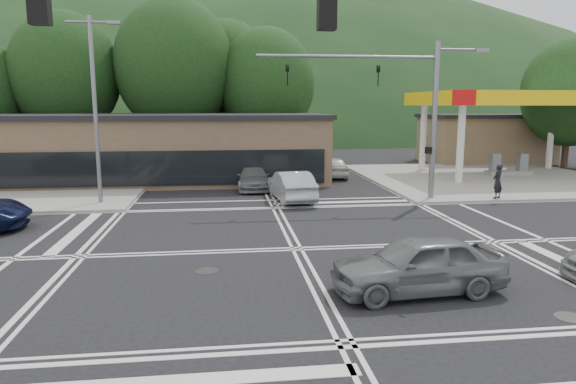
{
  "coord_description": "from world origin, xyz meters",
  "views": [
    {
      "loc": [
        -2.44,
        -16.85,
        4.88
      ],
      "look_at": [
        0.13,
        3.46,
        1.4
      ],
      "focal_mm": 32.0,
      "sensor_mm": 36.0,
      "label": 1
    }
  ],
  "objects": [
    {
      "name": "ground",
      "position": [
        0.0,
        0.0,
        0.0
      ],
      "size": [
        120.0,
        120.0,
        0.0
      ],
      "primitive_type": "plane",
      "color": "black",
      "rests_on": "ground"
    },
    {
      "name": "sidewalk_ne",
      "position": [
        15.0,
        15.0,
        0.07
      ],
      "size": [
        16.0,
        16.0,
        0.15
      ],
      "primitive_type": "cube",
      "color": "gray",
      "rests_on": "ground"
    },
    {
      "name": "sidewalk_nw",
      "position": [
        -15.0,
        15.0,
        0.07
      ],
      "size": [
        16.0,
        16.0,
        0.15
      ],
      "primitive_type": "cube",
      "color": "gray",
      "rests_on": "ground"
    },
    {
      "name": "gas_station_canopy",
      "position": [
        16.99,
        15.99,
        5.04
      ],
      "size": [
        12.32,
        8.34,
        5.75
      ],
      "color": "silver",
      "rests_on": "ground"
    },
    {
      "name": "convenience_store",
      "position": [
        20.0,
        25.0,
        1.9
      ],
      "size": [
        10.0,
        6.0,
        3.8
      ],
      "primitive_type": "cube",
      "color": "#846B4F",
      "rests_on": "ground"
    },
    {
      "name": "commercial_row",
      "position": [
        -8.0,
        17.0,
        2.0
      ],
      "size": [
        24.0,
        8.0,
        4.0
      ],
      "primitive_type": "cube",
      "color": "brown",
      "rests_on": "ground"
    },
    {
      "name": "hill_north",
      "position": [
        0.0,
        90.0,
        0.0
      ],
      "size": [
        252.0,
        126.0,
        140.0
      ],
      "primitive_type": "ellipsoid",
      "color": "#19381A",
      "rests_on": "ground"
    },
    {
      "name": "tree_n_a",
      "position": [
        -14.0,
        24.0,
        7.14
      ],
      "size": [
        8.0,
        8.0,
        11.75
      ],
      "color": "#382619",
      "rests_on": "ground"
    },
    {
      "name": "tree_n_b",
      "position": [
        -6.0,
        24.0,
        7.79
      ],
      "size": [
        9.0,
        9.0,
        12.98
      ],
      "color": "#382619",
      "rests_on": "ground"
    },
    {
      "name": "tree_n_c",
      "position": [
        1.0,
        24.0,
        6.49
      ],
      "size": [
        7.6,
        7.6,
        10.87
      ],
      "color": "#382619",
      "rests_on": "ground"
    },
    {
      "name": "tree_n_e",
      "position": [
        -2.0,
        28.0,
        7.14
      ],
      "size": [
        8.4,
        8.4,
        11.98
      ],
      "color": "#382619",
      "rests_on": "ground"
    },
    {
      "name": "tree_ne",
      "position": [
        24.0,
        20.0,
        5.84
      ],
      "size": [
        7.2,
        7.2,
        9.99
      ],
      "color": "#382619",
      "rests_on": "ground"
    },
    {
      "name": "streetlight_nw",
      "position": [
        -8.44,
        9.0,
        5.05
      ],
      "size": [
        2.5,
        0.25,
        9.0
      ],
      "color": "slate",
      "rests_on": "ground"
    },
    {
      "name": "signal_mast_ne",
      "position": [
        6.95,
        8.2,
        5.07
      ],
      "size": [
        11.65,
        0.3,
        8.0
      ],
      "color": "slate",
      "rests_on": "ground"
    },
    {
      "name": "car_grey_center",
      "position": [
        2.55,
        -4.5,
        0.78
      ],
      "size": [
        4.72,
        2.22,
        1.56
      ],
      "primitive_type": "imported",
      "rotation": [
        0.0,
        0.0,
        -1.49
      ],
      "color": "slate",
      "rests_on": "ground"
    },
    {
      "name": "car_queue_a",
      "position": [
        1.0,
        9.0,
        0.77
      ],
      "size": [
        2.1,
        4.83,
        1.55
      ],
      "primitive_type": "imported",
      "rotation": [
        0.0,
        0.0,
        3.24
      ],
      "color": "#A5A8AC",
      "rests_on": "ground"
    },
    {
      "name": "car_queue_b",
      "position": [
        4.93,
        17.28,
        0.71
      ],
      "size": [
        1.72,
        4.17,
        1.41
      ],
      "primitive_type": "imported",
      "rotation": [
        0.0,
        0.0,
        3.13
      ],
      "color": "silver",
      "rests_on": "ground"
    },
    {
      "name": "car_northbound",
      "position": [
        -0.73,
        12.98,
        0.66
      ],
      "size": [
        1.9,
        4.59,
        1.33
      ],
      "primitive_type": "imported",
      "rotation": [
        0.0,
        0.0,
        -0.01
      ],
      "color": "slate",
      "rests_on": "ground"
    },
    {
      "name": "pedestrian",
      "position": [
        11.45,
        7.5,
        1.03
      ],
      "size": [
        0.77,
        0.7,
        1.76
      ],
      "primitive_type": "imported",
      "rotation": [
        0.0,
        0.0,
        3.72
      ],
      "color": "black",
      "rests_on": "sidewalk_ne"
    }
  ]
}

